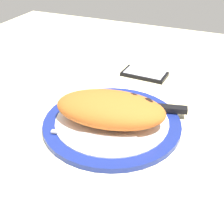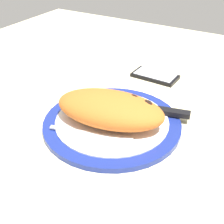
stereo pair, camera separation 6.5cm
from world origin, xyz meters
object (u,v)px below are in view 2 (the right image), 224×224
object	(u,v)px
plate	(112,123)
knife	(154,110)
calzone	(111,109)
fork	(98,135)
smartphone	(155,76)

from	to	relation	value
plate	knife	world-z (taller)	knife
plate	calzone	world-z (taller)	calzone
calzone	fork	bearing A→B (deg)	-88.40
plate	calzone	bearing A→B (deg)	-71.16
calzone	knife	xyz separation A→B (cm)	(6.29, 8.48, -2.83)
plate	calzone	xyz separation A→B (cm)	(0.32, -0.93, 4.13)
fork	calzone	bearing A→B (deg)	91.60
fork	knife	distance (cm)	15.35
plate	fork	distance (cm)	6.62
fork	knife	bearing A→B (deg)	66.46
smartphone	calzone	bearing A→B (deg)	-87.00
plate	fork	xyz separation A→B (cm)	(0.47, -6.52, 1.00)
plate	knife	bearing A→B (deg)	48.82
knife	smartphone	bearing A→B (deg)	111.88
plate	calzone	distance (cm)	4.24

